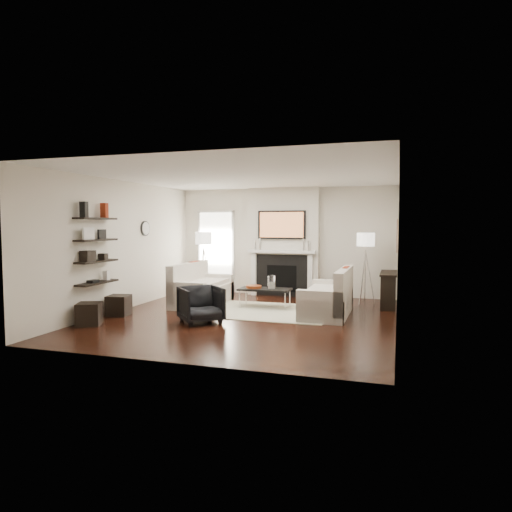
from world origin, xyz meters
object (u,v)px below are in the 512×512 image
(coffee_table, at_px, (265,289))
(lamp_right_shade, at_px, (366,240))
(loveseat_left_base, at_px, (202,295))
(loveseat_right_base, at_px, (327,304))
(armchair, at_px, (201,303))
(ottoman_near, at_px, (119,305))
(lamp_left_shade, at_px, (204,238))

(coffee_table, relative_size, lamp_right_shade, 2.75)
(loveseat_left_base, distance_m, loveseat_right_base, 2.87)
(loveseat_left_base, distance_m, armchair, 1.92)
(loveseat_left_base, height_order, armchair, armchair)
(coffee_table, xyz_separation_m, ottoman_near, (-2.51, -1.66, -0.20))
(loveseat_left_base, relative_size, ottoman_near, 4.50)
(loveseat_left_base, xyz_separation_m, ottoman_near, (-1.05, -1.65, -0.01))
(loveseat_right_base, relative_size, lamp_left_shade, 4.50)
(loveseat_right_base, relative_size, coffee_table, 1.64)
(loveseat_left_base, relative_size, loveseat_right_base, 1.00)
(ottoman_near, bearing_deg, armchair, -3.28)
(armchair, distance_m, ottoman_near, 1.82)
(lamp_right_shade, xyz_separation_m, ottoman_near, (-4.52, -2.90, -1.25))
(coffee_table, relative_size, lamp_left_shade, 2.75)
(loveseat_right_base, distance_m, armchair, 2.51)
(loveseat_left_base, xyz_separation_m, lamp_right_shade, (3.47, 1.25, 1.24))
(coffee_table, relative_size, ottoman_near, 2.75)
(loveseat_left_base, height_order, loveseat_right_base, same)
(armchair, xyz_separation_m, lamp_left_shade, (-1.19, 2.82, 1.09))
(loveseat_left_base, distance_m, coffee_table, 1.47)
(coffee_table, distance_m, lamp_left_shade, 2.41)
(ottoman_near, bearing_deg, loveseat_right_base, 18.16)
(loveseat_right_base, distance_m, lamp_left_shade, 3.79)
(armchair, relative_size, lamp_left_shade, 1.82)
(lamp_right_shade, relative_size, ottoman_near, 1.00)
(loveseat_left_base, xyz_separation_m, loveseat_right_base, (2.84, -0.37, 0.00))
(coffee_table, xyz_separation_m, lamp_right_shade, (2.01, 1.24, 1.05))
(coffee_table, bearing_deg, lamp_left_shade, 150.84)
(coffee_table, height_order, armchair, armchair)
(loveseat_right_base, distance_m, ottoman_near, 4.10)
(lamp_left_shade, relative_size, lamp_right_shade, 1.00)
(loveseat_left_base, relative_size, coffee_table, 1.64)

